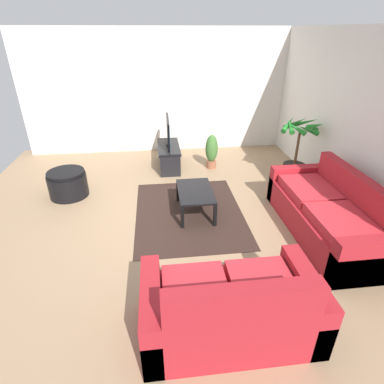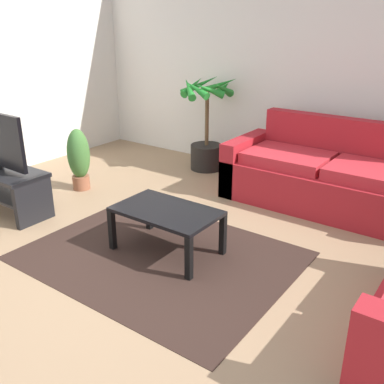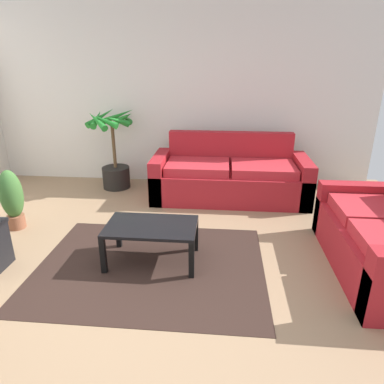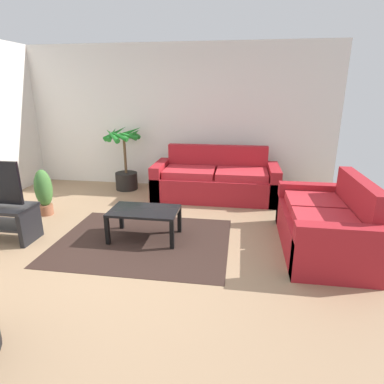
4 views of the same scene
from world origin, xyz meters
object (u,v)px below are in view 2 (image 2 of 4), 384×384
Objects in this scene: coffee_table at (166,215)px; potted_palm at (207,131)px; potted_plant_small at (79,158)px; couch_main at (330,179)px; tv_stand at (2,183)px.

coffee_table is 0.72× the size of potted_palm.
coffee_table is 1.86m from potted_plant_small.
couch_main is 2.49× the size of coffee_table.
coffee_table is 1.21× the size of potted_plant_small.
tv_stand is 2.58m from potted_palm.
couch_main is 1.96m from coffee_table.
tv_stand is 0.91m from potted_plant_small.
potted_palm is at bearing 115.67° from coffee_table.
couch_main is at bearing 37.85° from tv_stand.
potted_plant_small is (-2.55, -1.22, 0.08)m from couch_main.
potted_palm is (-1.00, 2.07, 0.17)m from coffee_table.
potted_plant_small reaches higher than coffee_table.
couch_main is 3.44m from tv_stand.
couch_main is 1.99× the size of tv_stand.
tv_stand reaches higher than coffee_table.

